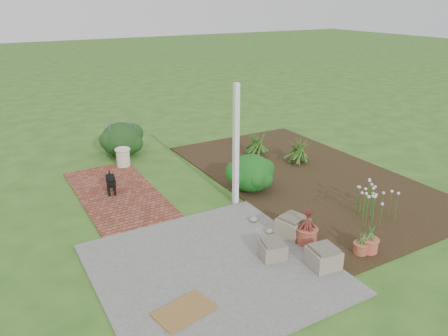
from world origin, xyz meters
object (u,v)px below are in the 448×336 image
cream_ceramic_urn (123,157)px  stone_trough_near (323,258)px  evergreen_shrub (251,172)px  black_dog (111,181)px

cream_ceramic_urn → stone_trough_near: bearing=-77.0°
stone_trough_near → evergreen_shrub: size_ratio=0.46×
black_dog → cream_ceramic_urn: black_dog is taller
stone_trough_near → black_dog: (-2.10, 4.32, 0.16)m
cream_ceramic_urn → black_dog: bearing=-116.1°
stone_trough_near → black_dog: bearing=116.0°
stone_trough_near → black_dog: size_ratio=0.74×
black_dog → evergreen_shrub: bearing=-13.6°
black_dog → cream_ceramic_urn: bearing=74.9°
stone_trough_near → black_dog: black_dog is taller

